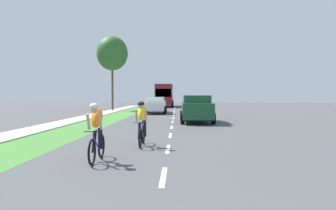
% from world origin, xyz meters
% --- Properties ---
extents(ground_plane, '(120.00, 120.00, 0.00)m').
position_xyz_m(ground_plane, '(0.00, 20.00, 0.00)').
color(ground_plane, '#4C4C4F').
extents(grass_verge, '(2.48, 70.00, 0.01)m').
position_xyz_m(grass_verge, '(-4.97, 20.00, 0.00)').
color(grass_verge, '#478438').
rests_on(grass_verge, ground_plane).
extents(sidewalk_concrete, '(1.70, 70.00, 0.10)m').
position_xyz_m(sidewalk_concrete, '(-7.06, 20.00, 0.00)').
color(sidewalk_concrete, '#B2ADA3').
rests_on(sidewalk_concrete, ground_plane).
extents(lane_markings_center, '(0.12, 54.07, 0.01)m').
position_xyz_m(lane_markings_center, '(0.00, 24.00, 0.00)').
color(lane_markings_center, white).
rests_on(lane_markings_center, ground_plane).
extents(cyclist_lead, '(0.42, 1.72, 1.58)m').
position_xyz_m(cyclist_lead, '(-1.86, 6.92, 0.81)').
color(cyclist_lead, black).
rests_on(cyclist_lead, ground_plane).
extents(cyclist_trailing, '(0.42, 1.72, 1.58)m').
position_xyz_m(cyclist_trailing, '(-0.94, 9.66, 0.81)').
color(cyclist_trailing, black).
rests_on(cyclist_trailing, ground_plane).
extents(suv_dark_green, '(2.15, 4.70, 1.79)m').
position_xyz_m(suv_dark_green, '(1.59, 19.93, 0.95)').
color(suv_dark_green, '#194C2D').
rests_on(suv_dark_green, ground_plane).
extents(pickup_white, '(2.22, 5.10, 1.64)m').
position_xyz_m(pickup_white, '(-1.87, 30.64, 0.83)').
color(pickup_white, silver).
rests_on(pickup_white, ground_plane).
extents(sedan_silver, '(1.98, 4.30, 1.52)m').
position_xyz_m(sedan_silver, '(2.04, 42.86, 0.77)').
color(sedan_silver, '#A5A8AD').
rests_on(sedan_silver, ground_plane).
extents(bus_maroon, '(2.78, 11.60, 3.48)m').
position_xyz_m(bus_maroon, '(-1.68, 51.21, 1.98)').
color(bus_maroon, maroon).
rests_on(bus_maroon, ground_plane).
extents(street_tree_far, '(3.72, 3.72, 8.90)m').
position_xyz_m(street_tree_far, '(-7.46, 37.44, 6.83)').
color(street_tree_far, brown).
rests_on(street_tree_far, ground_plane).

